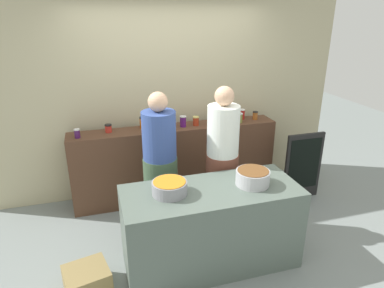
% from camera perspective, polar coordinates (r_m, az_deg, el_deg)
% --- Properties ---
extents(ground, '(12.00, 12.00, 0.00)m').
position_cam_1_polar(ground, '(3.98, 1.50, -16.06)').
color(ground, gray).
extents(storefront_wall, '(4.80, 0.12, 3.00)m').
position_cam_1_polar(storefront_wall, '(4.64, -3.94, 9.98)').
color(storefront_wall, '#B9B08B').
rests_on(storefront_wall, ground).
extents(display_shelf, '(2.70, 0.36, 1.00)m').
position_cam_1_polar(display_shelf, '(4.63, -2.66, -3.06)').
color(display_shelf, '#503323').
rests_on(display_shelf, ground).
extents(prep_table, '(1.70, 0.70, 0.83)m').
position_cam_1_polar(prep_table, '(3.50, 3.13, -13.50)').
color(prep_table, '#546259').
rests_on(prep_table, ground).
extents(preserve_jar_0, '(0.07, 0.07, 0.11)m').
position_cam_1_polar(preserve_jar_0, '(4.26, -18.47, 1.67)').
color(preserve_jar_0, '#43184F').
rests_on(preserve_jar_0, display_shelf).
extents(preserve_jar_1, '(0.08, 0.08, 0.10)m').
position_cam_1_polar(preserve_jar_1, '(4.35, -13.67, 2.55)').
color(preserve_jar_1, red).
rests_on(preserve_jar_1, display_shelf).
extents(preserve_jar_2, '(0.07, 0.07, 0.15)m').
position_cam_1_polar(preserve_jar_2, '(4.41, -8.21, 3.51)').
color(preserve_jar_2, '#D45F08').
rests_on(preserve_jar_2, display_shelf).
extents(preserve_jar_3, '(0.08, 0.08, 0.14)m').
position_cam_1_polar(preserve_jar_3, '(4.43, -1.49, 3.77)').
color(preserve_jar_3, '#4E165F').
rests_on(preserve_jar_3, display_shelf).
extents(preserve_jar_4, '(0.08, 0.08, 0.12)m').
position_cam_1_polar(preserve_jar_4, '(4.48, 0.65, 3.84)').
color(preserve_jar_4, '#A4301A').
rests_on(preserve_jar_4, display_shelf).
extents(preserve_jar_5, '(0.07, 0.07, 0.12)m').
position_cam_1_polar(preserve_jar_5, '(4.48, 3.08, 3.85)').
color(preserve_jar_5, '#A42D0E').
rests_on(preserve_jar_5, display_shelf).
extents(preserve_jar_6, '(0.07, 0.07, 0.10)m').
position_cam_1_polar(preserve_jar_6, '(4.57, 4.78, 4.01)').
color(preserve_jar_6, gold).
rests_on(preserve_jar_6, display_shelf).
extents(preserve_jar_7, '(0.08, 0.08, 0.13)m').
position_cam_1_polar(preserve_jar_7, '(4.65, 6.28, 4.41)').
color(preserve_jar_7, '#B83C1C').
rests_on(preserve_jar_7, display_shelf).
extents(preserve_jar_8, '(0.08, 0.08, 0.13)m').
position_cam_1_polar(preserve_jar_8, '(4.64, 7.86, 4.32)').
color(preserve_jar_8, olive).
rests_on(preserve_jar_8, display_shelf).
extents(preserve_jar_9, '(0.08, 0.08, 0.14)m').
position_cam_1_polar(preserve_jar_9, '(4.79, 8.26, 4.91)').
color(preserve_jar_9, '#A7201C').
rests_on(preserve_jar_9, display_shelf).
extents(preserve_jar_10, '(0.07, 0.07, 0.11)m').
position_cam_1_polar(preserve_jar_10, '(4.81, 10.41, 4.67)').
color(preserve_jar_10, '#95501E').
rests_on(preserve_jar_10, display_shelf).
extents(cooking_pot_left, '(0.33, 0.33, 0.13)m').
position_cam_1_polar(cooking_pot_left, '(3.18, -3.73, -7.22)').
color(cooking_pot_left, gray).
rests_on(cooking_pot_left, prep_table).
extents(cooking_pot_center, '(0.33, 0.33, 0.15)m').
position_cam_1_polar(cooking_pot_center, '(3.38, 10.00, -5.47)').
color(cooking_pot_center, '#B7B7BC').
rests_on(cooking_pot_center, prep_table).
extents(cook_with_tongs, '(0.39, 0.39, 1.62)m').
position_cam_1_polar(cook_with_tongs, '(3.91, -5.26, -4.27)').
color(cook_with_tongs, '#40593F').
rests_on(cook_with_tongs, ground).
extents(cook_in_cap, '(0.37, 0.37, 1.68)m').
position_cam_1_polar(cook_in_cap, '(3.91, 4.98, -3.74)').
color(cook_in_cap, brown).
rests_on(cook_in_cap, ground).
extents(bread_crate, '(0.45, 0.43, 0.23)m').
position_cam_1_polar(bread_crate, '(3.51, -16.97, -20.74)').
color(bread_crate, olive).
rests_on(bread_crate, ground).
extents(chalkboard_sign, '(0.53, 0.05, 0.93)m').
position_cam_1_polar(chalkboard_sign, '(4.83, 17.90, -3.52)').
color(chalkboard_sign, black).
rests_on(chalkboard_sign, ground).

